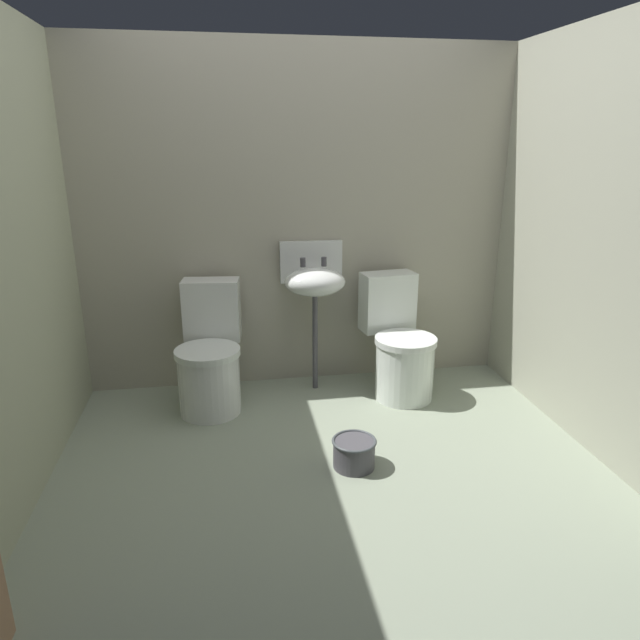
# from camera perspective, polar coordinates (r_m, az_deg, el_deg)

# --- Properties ---
(ground_plane) EXTENTS (3.26, 2.64, 0.08)m
(ground_plane) POSITION_cam_1_polar(r_m,az_deg,el_deg) (3.16, 0.87, -14.44)
(ground_plane) COLOR gray
(wall_back) EXTENTS (3.26, 0.10, 2.24)m
(wall_back) POSITION_cam_1_polar(r_m,az_deg,el_deg) (3.87, -2.21, 9.93)
(wall_back) COLOR #A49F8C
(wall_back) RESTS_ON ground
(wall_left) EXTENTS (0.10, 2.44, 2.24)m
(wall_left) POSITION_cam_1_polar(r_m,az_deg,el_deg) (2.95, -29.09, 5.23)
(wall_left) COLOR #A0A485
(wall_left) RESTS_ON ground
(wall_right) EXTENTS (0.10, 2.44, 2.24)m
(wall_right) POSITION_cam_1_polar(r_m,az_deg,el_deg) (3.41, 26.14, 7.06)
(wall_right) COLOR #9EA08B
(wall_right) RESTS_ON ground
(toilet_left) EXTENTS (0.44, 0.63, 0.78)m
(toilet_left) POSITION_cam_1_polar(r_m,az_deg,el_deg) (3.65, -10.95, -3.83)
(toilet_left) COLOR silver
(toilet_left) RESTS_ON ground
(toilet_right) EXTENTS (0.46, 0.64, 0.78)m
(toilet_right) POSITION_cam_1_polar(r_m,az_deg,el_deg) (3.81, 7.94, -2.73)
(toilet_right) COLOR white
(toilet_right) RESTS_ON ground
(sink) EXTENTS (0.42, 0.35, 0.99)m
(sink) POSITION_cam_1_polar(r_m,az_deg,el_deg) (3.74, -0.58, 3.99)
(sink) COLOR #4A484E
(sink) RESTS_ON ground
(bucket) EXTENTS (0.23, 0.23, 0.16)m
(bucket) POSITION_cam_1_polar(r_m,az_deg,el_deg) (3.05, 3.43, -13.08)
(bucket) COLOR #4A484E
(bucket) RESTS_ON ground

